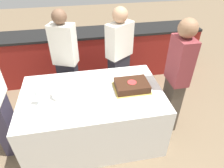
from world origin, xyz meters
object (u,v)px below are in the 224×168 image
Objects in this scene: wine_glass at (37,94)px; person_cutting_cake at (119,57)px; cake at (132,85)px; person_standing_back at (66,61)px; person_seated_right at (177,78)px; plate_stack at (62,93)px.

person_cutting_cake is at bearing 36.94° from wine_glass.
cake is 0.28× the size of person_standing_back.
wine_glass is 0.88m from person_standing_back.
cake is 0.74m from person_cutting_cake.
cake is at bearing 4.44° from wine_glass.
person_seated_right reaches higher than person_cutting_cake.
wine_glass is at bearing 3.00° from person_cutting_cake.
wine_glass reaches higher than plate_stack.
plate_stack is 0.73m from person_standing_back.
wine_glass is (-0.25, -0.10, 0.10)m from plate_stack.
person_seated_right is at bearing 94.43° from person_cutting_cake.
person_cutting_cake is 0.97× the size of person_seated_right.
wine_glass is at bearing 92.19° from person_standing_back.
cake is at bearing 56.06° from person_cutting_cake.
person_standing_back is at bearing 70.06° from wine_glass.
person_cutting_cake reaches higher than plate_stack.
person_standing_back reaches higher than plate_stack.
person_standing_back is at bearing -33.94° from person_cutting_cake.
cake is 0.27× the size of person_seated_right.
person_standing_back is (-0.80, 0.74, 0.01)m from cake.
person_seated_right reaches higher than plate_stack.
person_seated_right is at bearing -0.51° from plate_stack.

